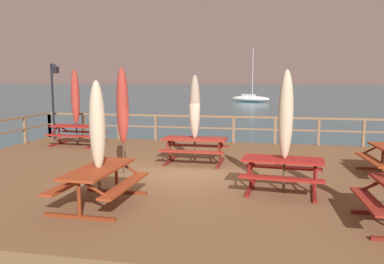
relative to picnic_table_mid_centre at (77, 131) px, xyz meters
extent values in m
plane|color=#2D5B6B|center=(5.11, -3.53, -1.24)|extent=(600.00, 600.00, 0.00)
cube|color=brown|center=(5.11, -3.53, -0.90)|extent=(14.99, 10.82, 0.68)
cube|color=brown|center=(5.11, 1.73, 0.49)|extent=(14.69, 0.09, 0.08)
cube|color=brown|center=(5.11, 1.73, 0.02)|extent=(14.69, 0.07, 0.06)
cube|color=brown|center=(-2.23, 1.73, -0.03)|extent=(0.10, 0.10, 1.05)
cube|color=brown|center=(-0.60, 1.73, -0.03)|extent=(0.10, 0.10, 1.05)
cube|color=brown|center=(1.03, 1.73, -0.03)|extent=(0.10, 0.10, 1.05)
cube|color=brown|center=(2.66, 1.73, -0.03)|extent=(0.10, 0.10, 1.05)
cube|color=brown|center=(4.29, 1.73, -0.03)|extent=(0.10, 0.10, 1.05)
cube|color=brown|center=(5.93, 1.73, -0.03)|extent=(0.10, 0.10, 1.05)
cube|color=brown|center=(7.56, 1.73, -0.03)|extent=(0.10, 0.10, 1.05)
cube|color=brown|center=(9.19, 1.73, -0.03)|extent=(0.10, 0.10, 1.05)
cube|color=brown|center=(10.82, 1.73, -0.03)|extent=(0.10, 0.10, 1.05)
cube|color=brown|center=(-2.23, -0.03, -0.03)|extent=(0.10, 0.10, 1.05)
cube|color=brown|center=(-2.23, 1.73, -0.03)|extent=(0.10, 0.10, 1.05)
cube|color=#993819|center=(9.96, -3.04, -0.12)|extent=(0.41, 1.98, 0.04)
cube|color=maroon|center=(10.47, -2.20, -0.53)|extent=(1.40, 0.18, 0.06)
cylinder|color=maroon|center=(10.47, -2.20, -0.19)|extent=(0.07, 0.07, 0.74)
cylinder|color=maroon|center=(10.19, -2.22, 0.03)|extent=(0.63, 0.10, 0.37)
cube|color=maroon|center=(0.00, 0.00, 0.18)|extent=(1.98, 0.86, 0.05)
cube|color=maroon|center=(-0.03, -0.56, -0.12)|extent=(1.95, 0.38, 0.04)
cube|color=maroon|center=(0.03, 0.56, -0.12)|extent=(1.95, 0.38, 0.04)
cube|color=maroon|center=(-0.79, 0.04, -0.53)|extent=(0.15, 1.40, 0.06)
cylinder|color=maroon|center=(-0.79, 0.04, -0.19)|extent=(0.07, 0.07, 0.74)
cylinder|color=maroon|center=(-0.80, -0.24, 0.03)|extent=(0.09, 0.63, 0.37)
cylinder|color=maroon|center=(-0.77, 0.32, 0.03)|extent=(0.09, 0.63, 0.37)
cube|color=maroon|center=(0.79, -0.04, -0.53)|extent=(0.15, 1.40, 0.06)
cylinder|color=maroon|center=(0.79, -0.04, -0.19)|extent=(0.07, 0.07, 0.74)
cylinder|color=maroon|center=(0.77, -0.32, 0.03)|extent=(0.09, 0.63, 0.37)
cylinder|color=maroon|center=(0.80, 0.24, 0.03)|extent=(0.09, 0.63, 0.37)
cube|color=maroon|center=(5.12, -2.32, 0.18)|extent=(1.93, 0.78, 0.05)
cube|color=maroon|center=(5.11, -2.88, -0.12)|extent=(1.93, 0.30, 0.04)
cube|color=maroon|center=(5.12, -1.76, -0.12)|extent=(1.93, 0.30, 0.04)
cube|color=maroon|center=(4.34, -2.31, -0.53)|extent=(0.09, 1.40, 0.06)
cylinder|color=maroon|center=(4.34, -2.31, -0.19)|extent=(0.07, 0.07, 0.74)
cylinder|color=maroon|center=(4.33, -2.59, 0.03)|extent=(0.06, 0.63, 0.37)
cylinder|color=maroon|center=(4.34, -2.03, 0.03)|extent=(0.06, 0.63, 0.37)
cube|color=maroon|center=(5.90, -2.33, -0.53)|extent=(0.09, 1.40, 0.06)
cylinder|color=maroon|center=(5.90, -2.33, -0.19)|extent=(0.07, 0.07, 0.74)
cylinder|color=maroon|center=(5.90, -2.61, 0.03)|extent=(0.06, 0.63, 0.37)
cylinder|color=maroon|center=(5.90, -2.05, 0.03)|extent=(0.06, 0.63, 0.37)
cube|color=maroon|center=(9.05, -6.80, -0.12)|extent=(0.34, 1.63, 0.04)
cylinder|color=maroon|center=(9.31, -6.16, 0.03)|extent=(0.63, 0.08, 0.37)
cube|color=#993819|center=(3.99, -6.64, 0.18)|extent=(0.79, 2.05, 0.05)
cube|color=#993819|center=(4.55, -6.64, -0.12)|extent=(0.31, 2.04, 0.04)
cube|color=#993819|center=(3.43, -6.63, -0.12)|extent=(0.31, 2.04, 0.04)
cube|color=maroon|center=(3.98, -7.47, -0.53)|extent=(1.40, 0.10, 0.06)
cylinder|color=maroon|center=(3.98, -7.47, -0.19)|extent=(0.07, 0.07, 0.74)
cylinder|color=maroon|center=(4.26, -7.48, 0.03)|extent=(0.63, 0.07, 0.37)
cylinder|color=maroon|center=(3.70, -7.47, 0.03)|extent=(0.63, 0.07, 0.37)
cube|color=maroon|center=(4.01, -5.80, -0.53)|extent=(1.40, 0.10, 0.06)
cylinder|color=maroon|center=(4.01, -5.80, -0.19)|extent=(0.07, 0.07, 0.74)
cylinder|color=maroon|center=(4.29, -5.80, 0.03)|extent=(0.63, 0.07, 0.37)
cylinder|color=maroon|center=(3.73, -5.79, 0.03)|extent=(0.63, 0.07, 0.37)
cube|color=maroon|center=(7.64, -4.98, 0.18)|extent=(1.83, 0.90, 0.05)
cube|color=maroon|center=(7.59, -5.54, -0.12)|extent=(1.79, 0.42, 0.04)
cube|color=maroon|center=(7.68, -4.42, -0.12)|extent=(1.79, 0.42, 0.04)
cube|color=maroon|center=(6.94, -4.92, -0.53)|extent=(0.19, 1.40, 0.06)
cylinder|color=maroon|center=(6.94, -4.92, -0.19)|extent=(0.07, 0.07, 0.74)
cylinder|color=maroon|center=(6.91, -5.20, 0.03)|extent=(0.11, 0.63, 0.37)
cylinder|color=maroon|center=(6.96, -4.64, 0.03)|extent=(0.11, 0.63, 0.37)
cube|color=maroon|center=(8.34, -5.04, -0.53)|extent=(0.19, 1.40, 0.06)
cylinder|color=maroon|center=(8.34, -5.04, -0.19)|extent=(0.07, 0.07, 0.74)
cylinder|color=maroon|center=(8.32, -5.32, 0.03)|extent=(0.11, 0.63, 0.37)
cylinder|color=maroon|center=(8.36, -4.76, 0.03)|extent=(0.11, 0.63, 0.37)
cylinder|color=#4C3828|center=(3.49, -4.01, 0.79)|extent=(0.06, 0.06, 2.70)
ellipsoid|color=#A33328|center=(3.49, -4.01, 1.27)|extent=(0.32, 0.32, 2.05)
cylinder|color=maroon|center=(3.49, -4.01, 1.11)|extent=(0.21, 0.21, 0.05)
cone|color=#4C3828|center=(3.49, -4.01, 2.21)|extent=(0.10, 0.10, 0.14)
cylinder|color=#4C3828|center=(-0.03, 0.03, 0.82)|extent=(0.06, 0.06, 2.76)
ellipsoid|color=#A33328|center=(-0.03, 0.03, 1.31)|extent=(0.32, 0.32, 2.10)
cylinder|color=maroon|center=(-0.03, 0.03, 1.16)|extent=(0.21, 0.21, 0.05)
cone|color=#4C3828|center=(-0.03, 0.03, 2.28)|extent=(0.10, 0.10, 0.14)
cylinder|color=#4C3828|center=(5.13, -2.39, 0.70)|extent=(0.06, 0.06, 2.52)
ellipsoid|color=tan|center=(5.13, -2.39, 1.15)|extent=(0.32, 0.32, 1.91)
cylinder|color=#685B4C|center=(5.13, -2.39, 1.00)|extent=(0.21, 0.21, 0.05)
cone|color=#4C3828|center=(5.13, -2.39, 2.03)|extent=(0.10, 0.10, 0.14)
cylinder|color=#4C3828|center=(3.97, -6.59, 0.63)|extent=(0.06, 0.06, 2.37)
ellipsoid|color=#CCB793|center=(3.97, -6.59, 1.05)|extent=(0.32, 0.32, 1.80)
cylinder|color=#7A6E58|center=(3.97, -6.59, 0.91)|extent=(0.21, 0.21, 0.05)
cone|color=#4C3828|center=(3.97, -6.59, 1.88)|extent=(0.10, 0.10, 0.14)
cylinder|color=#4C3828|center=(7.68, -5.02, 0.74)|extent=(0.06, 0.06, 2.59)
ellipsoid|color=#CCB793|center=(7.68, -5.02, 1.20)|extent=(0.32, 0.32, 1.97)
cylinder|color=#7A6E58|center=(7.68, -5.02, 1.05)|extent=(0.21, 0.21, 0.05)
cone|color=#4C3828|center=(7.68, -5.02, 2.10)|extent=(0.10, 0.10, 0.14)
cylinder|color=black|center=(-1.68, 1.18, 1.04)|extent=(0.09, 0.09, 3.20)
cylinder|color=black|center=(-1.48, 0.99, 2.56)|extent=(0.45, 0.41, 0.06)
cube|color=black|center=(-1.28, 0.81, 2.36)|extent=(0.20, 0.20, 0.28)
sphere|color=#F4E08C|center=(-1.28, 0.81, 2.36)|extent=(0.14, 0.14, 0.14)
ellipsoid|color=white|center=(4.42, 44.58, -0.79)|extent=(6.20, 3.71, 0.90)
cube|color=silver|center=(4.14, 44.69, -0.29)|extent=(2.07, 1.66, 0.36)
cylinder|color=silver|center=(4.70, 44.48, 2.98)|extent=(0.10, 0.10, 7.00)
camera|label=1|loc=(7.33, -13.71, 1.94)|focal=36.22mm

